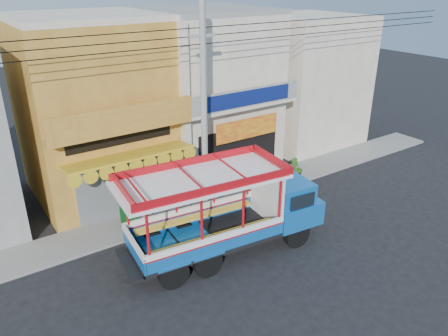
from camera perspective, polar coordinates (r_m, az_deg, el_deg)
name	(u,v)px	position (r m, az deg, el deg)	size (l,w,h in m)	color
ground	(270,238)	(17.88, 6.08, -9.10)	(90.00, 90.00, 0.00)	black
sidewalk	(216,198)	(20.61, -1.05, -3.99)	(30.00, 2.00, 0.12)	slate
shophouse_left	(94,109)	(20.90, -16.57, 7.39)	(6.00, 7.50, 8.24)	#A56924
shophouse_right	(206,91)	(23.32, -2.36, 10.01)	(6.00, 6.75, 8.24)	#BFB09C
party_pilaster	(186,117)	(19.29, -5.03, 6.63)	(0.35, 0.30, 8.00)	#BFB09C
filler_building_right	(303,80)	(27.65, 10.25, 11.21)	(6.00, 6.00, 7.60)	#BFB09C
utility_pole	(207,101)	(17.79, -2.24, 8.68)	(28.00, 0.26, 9.00)	gray
songthaew_truck	(238,208)	(16.37, 1.88, -5.27)	(7.89, 3.24, 3.58)	black
green_sign	(129,217)	(18.48, -12.31, -6.29)	(0.71, 0.34, 1.09)	black
potted_plant_a	(238,174)	(21.66, 1.90, -0.75)	(0.99, 0.85, 1.10)	#2D5A19
potted_plant_b	(297,168)	(22.56, 9.46, -0.03)	(0.61, 0.49, 1.10)	#2D5A19
potted_plant_c	(268,170)	(22.37, 5.76, -0.32)	(0.50, 0.50, 0.90)	#2D5A19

